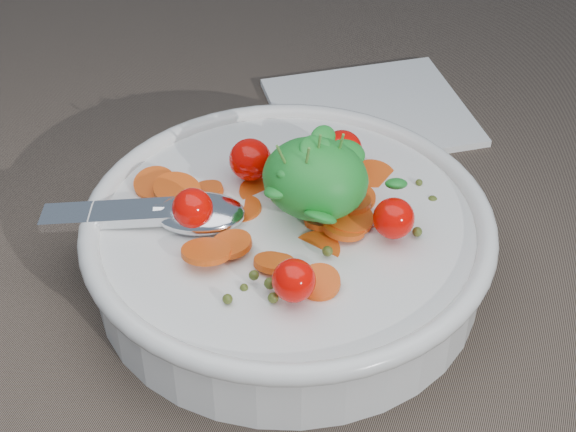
% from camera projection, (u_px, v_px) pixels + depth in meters
% --- Properties ---
extents(ground, '(6.00, 6.00, 0.00)m').
position_uv_depth(ground, '(264.00, 245.00, 0.66)').
color(ground, brown).
rests_on(ground, ground).
extents(bowl, '(0.30, 0.28, 0.12)m').
position_uv_depth(bowl, '(288.00, 241.00, 0.61)').
color(bowl, white).
rests_on(bowl, ground).
extents(napkin, '(0.22, 0.22, 0.01)m').
position_uv_depth(napkin, '(370.00, 112.00, 0.79)').
color(napkin, white).
rests_on(napkin, ground).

